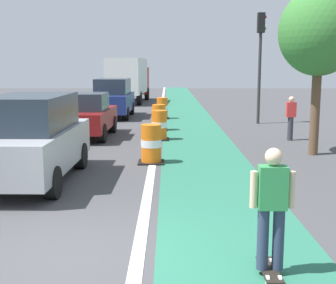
{
  "coord_description": "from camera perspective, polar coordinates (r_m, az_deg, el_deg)",
  "views": [
    {
      "loc": [
        1.33,
        -6.2,
        2.7
      ],
      "look_at": [
        1.29,
        3.46,
        1.1
      ],
      "focal_mm": 49.16,
      "sensor_mm": 36.0,
      "label": 1
    }
  ],
  "objects": [
    {
      "name": "ground_plane",
      "position": [
        6.89,
        -11.27,
        -13.86
      ],
      "size": [
        100.0,
        100.0,
        0.0
      ],
      "primitive_type": "plane",
      "color": "#424244"
    },
    {
      "name": "bike_lane_strip",
      "position": [
        18.43,
        3.56,
        0.99
      ],
      "size": [
        2.5,
        80.0,
        0.01
      ],
      "primitive_type": "cube",
      "color": "#286B51",
      "rests_on": "ground"
    },
    {
      "name": "lane_divider_stripe",
      "position": [
        18.4,
        -1.11,
        0.99
      ],
      "size": [
        0.2,
        80.0,
        0.01
      ],
      "primitive_type": "cube",
      "color": "silver",
      "rests_on": "ground"
    },
    {
      "name": "skateboarder_on_lane",
      "position": [
        6.09,
        12.98,
        -7.96
      ],
      "size": [
        0.57,
        0.8,
        1.69
      ],
      "color": "black",
      "rests_on": "ground"
    },
    {
      "name": "parked_suv_nearest",
      "position": [
        11.19,
        -16.29,
        0.47
      ],
      "size": [
        1.98,
        4.63,
        2.04
      ],
      "color": "#9EA0A5",
      "rests_on": "ground"
    },
    {
      "name": "parked_sedan_second",
      "position": [
        17.76,
        -9.95,
        3.24
      ],
      "size": [
        2.01,
        4.15,
        1.7
      ],
      "color": "maroon",
      "rests_on": "ground"
    },
    {
      "name": "parked_suv_third",
      "position": [
        24.61,
        -6.56,
        5.48
      ],
      "size": [
        1.98,
        4.63,
        2.04
      ],
      "color": "navy",
      "rests_on": "ground"
    },
    {
      "name": "traffic_barrel_front",
      "position": [
        12.88,
        -1.86,
        -0.28
      ],
      "size": [
        0.73,
        0.73,
        1.09
      ],
      "color": "orange",
      "rests_on": "ground"
    },
    {
      "name": "traffic_barrel_mid",
      "position": [
        16.94,
        -0.86,
        2.06
      ],
      "size": [
        0.73,
        0.73,
        1.09
      ],
      "color": "orange",
      "rests_on": "ground"
    },
    {
      "name": "traffic_barrel_back",
      "position": [
        19.47,
        -0.91,
        3.02
      ],
      "size": [
        0.73,
        0.73,
        1.09
      ],
      "color": "orange",
      "rests_on": "ground"
    },
    {
      "name": "traffic_barrel_far",
      "position": [
        23.76,
        -0.49,
        4.19
      ],
      "size": [
        0.73,
        0.73,
        1.09
      ],
      "color": "orange",
      "rests_on": "ground"
    },
    {
      "name": "delivery_truck_down_block",
      "position": [
        34.41,
        -4.62,
        7.97
      ],
      "size": [
        2.74,
        7.72,
        3.23
      ],
      "color": "silver",
      "rests_on": "ground"
    },
    {
      "name": "traffic_light_corner",
      "position": [
        22.08,
        11.64,
        11.31
      ],
      "size": [
        0.41,
        0.32,
        5.1
      ],
      "color": "#2D2D2D",
      "rests_on": "ground"
    },
    {
      "name": "pedestrian_crossing",
      "position": [
        17.36,
        15.23,
        3.01
      ],
      "size": [
        0.34,
        0.2,
        1.61
      ],
      "color": "#33333D",
      "rests_on": "ground"
    },
    {
      "name": "street_tree_sidewalk",
      "position": [
        14.66,
        18.5,
        12.72
      ],
      "size": [
        2.4,
        2.4,
        5.0
      ],
      "color": "brown",
      "rests_on": "ground"
    }
  ]
}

